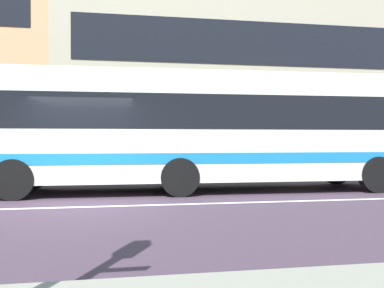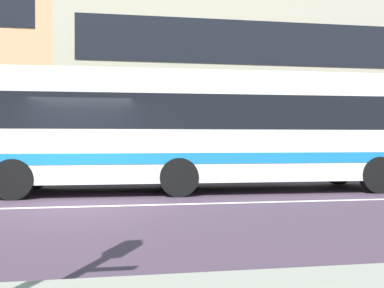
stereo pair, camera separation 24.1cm
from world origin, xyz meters
name	(u,v)px [view 2 (the right image)]	position (x,y,z in m)	size (l,w,h in m)	color
ground_plane	(74,207)	(0.00, 0.00, 0.00)	(160.00, 160.00, 0.00)	#433343
lane_centre_line	(74,207)	(0.00, 0.00, 0.00)	(60.00, 0.16, 0.01)	silver
hedge_row_far	(35,165)	(-2.06, 6.16, 0.55)	(17.63, 1.10, 1.10)	#376226
apartment_block_right	(272,76)	(10.13, 15.74, 5.39)	(24.58, 10.11, 10.79)	#B4AD92
transit_bus	(199,127)	(3.19, 2.41, 1.82)	(11.61, 2.80, 3.29)	silver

